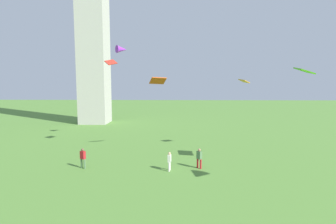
# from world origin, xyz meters

# --- Properties ---
(person_1) EXTENTS (0.55, 0.47, 1.83)m
(person_1) POSITION_xyz_m (-10.29, 20.78, 1.04)
(person_1) COLOR #51754C
(person_1) RESTS_ON ground_plane
(person_3) EXTENTS (0.32, 0.51, 1.66)m
(person_3) POSITION_xyz_m (-2.54, 20.37, 0.94)
(person_3) COLOR silver
(person_3) RESTS_ON ground_plane
(person_4) EXTENTS (0.50, 0.53, 1.79)m
(person_4) POSITION_xyz_m (0.10, 21.14, 1.02)
(person_4) COLOR red
(person_4) RESTS_ON ground_plane
(kite_flying_0) EXTENTS (1.38, 1.40, 0.47)m
(kite_flying_0) POSITION_xyz_m (5.31, 26.72, 7.83)
(kite_flying_0) COLOR orange
(kite_flying_2) EXTENTS (1.37, 1.31, 0.76)m
(kite_flying_2) POSITION_xyz_m (-9.15, 27.13, 9.90)
(kite_flying_2) COLOR red
(kite_flying_3) EXTENTS (1.91, 1.56, 0.76)m
(kite_flying_3) POSITION_xyz_m (-3.92, 26.10, 7.87)
(kite_flying_3) COLOR #C54810
(kite_flying_4) EXTENTS (1.30, 1.77, 0.67)m
(kite_flying_4) POSITION_xyz_m (8.42, 20.13, 8.59)
(kite_flying_4) COLOR #4BB713
(kite_flying_5) EXTENTS (1.65, 1.57, 0.97)m
(kite_flying_5) POSITION_xyz_m (-8.77, 31.15, 11.80)
(kite_flying_5) COLOR purple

